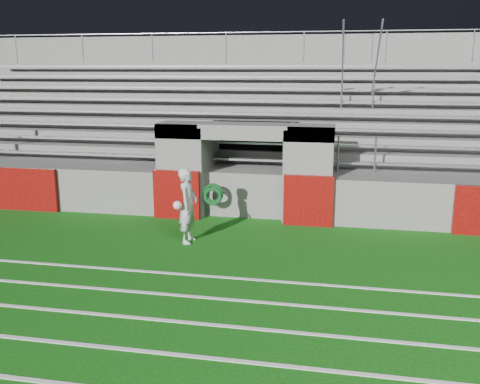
# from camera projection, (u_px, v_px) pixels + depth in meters

# --- Properties ---
(ground) EXTENTS (90.00, 90.00, 0.00)m
(ground) POSITION_uv_depth(u_px,v_px,m) (215.00, 259.00, 11.66)
(ground) COLOR #0F520D
(ground) RESTS_ON ground
(stadium_structure) EXTENTS (26.00, 8.48, 5.42)m
(stadium_structure) POSITION_uv_depth(u_px,v_px,m) (268.00, 142.00, 18.94)
(stadium_structure) COLOR #615F5C
(stadium_structure) RESTS_ON ground
(goalkeeper_with_ball) EXTENTS (0.49, 0.73, 1.80)m
(goalkeeper_with_ball) POSITION_uv_depth(u_px,v_px,m) (188.00, 205.00, 12.61)
(goalkeeper_with_ball) COLOR #B4BBBE
(goalkeeper_with_ball) RESTS_ON ground
(hose_coil) EXTENTS (0.56, 0.15, 0.61)m
(hose_coil) POSITION_uv_depth(u_px,v_px,m) (213.00, 195.00, 14.44)
(hose_coil) COLOR #0C3F16
(hose_coil) RESTS_ON ground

